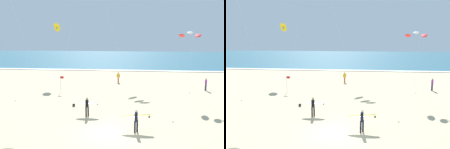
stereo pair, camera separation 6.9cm
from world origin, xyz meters
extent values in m
plane|color=#D1BA8E|center=(0.00, 0.00, 0.00)|extent=(160.00, 160.00, 0.00)
cube|color=#2D6075|center=(0.00, 59.56, 0.04)|extent=(160.00, 60.00, 0.08)
cube|color=white|center=(0.00, 29.86, 0.09)|extent=(160.00, 1.53, 0.01)
cylinder|color=black|center=(-2.44, 3.08, 0.44)|extent=(0.13, 0.13, 0.88)
cylinder|color=black|center=(-2.29, 3.23, 0.44)|extent=(0.13, 0.13, 0.88)
cube|color=black|center=(-2.36, 3.16, 1.18)|extent=(0.20, 0.34, 0.60)
cube|color=white|center=(-2.47, 3.16, 1.22)|extent=(0.01, 0.20, 0.32)
sphere|color=tan|center=(-2.36, 3.16, 1.60)|extent=(0.21, 0.21, 0.21)
cylinder|color=black|center=(-2.36, 2.93, 1.14)|extent=(0.09, 0.09, 0.56)
cylinder|color=black|center=(-2.36, 3.39, 1.29)|extent=(0.09, 0.09, 0.26)
cylinder|color=black|center=(-2.42, 3.48, 1.16)|extent=(0.25, 0.08, 0.14)
ellipsoid|color=white|center=(-2.36, 3.52, 1.12)|extent=(2.03, 0.56, 0.14)
cube|color=#333333|center=(-2.36, 3.52, 1.16)|extent=(1.78, 0.03, 0.07)
cube|color=#262628|center=(-1.51, 3.51, 1.05)|extent=(0.12, 0.01, 0.14)
cylinder|color=black|center=(1.74, 0.24, 0.44)|extent=(0.13, 0.13, 0.88)
cylinder|color=black|center=(1.91, 0.40, 0.44)|extent=(0.13, 0.13, 0.88)
cube|color=black|center=(1.82, 0.32, 1.18)|extent=(0.21, 0.34, 0.60)
cube|color=blue|center=(1.72, 0.32, 1.22)|extent=(0.02, 0.20, 0.32)
sphere|color=beige|center=(1.82, 0.32, 1.60)|extent=(0.21, 0.21, 0.21)
cylinder|color=black|center=(1.83, 0.09, 1.14)|extent=(0.09, 0.09, 0.56)
cylinder|color=black|center=(1.82, 0.55, 1.29)|extent=(0.09, 0.09, 0.26)
cylinder|color=black|center=(1.75, 0.64, 1.16)|extent=(0.25, 0.09, 0.14)
ellipsoid|color=#EFD14C|center=(1.81, 0.68, 1.12)|extent=(2.29, 0.57, 0.26)
cube|color=#333333|center=(1.81, 0.68, 1.16)|extent=(2.00, 0.07, 0.17)
cube|color=#262628|center=(2.77, 0.70, 1.05)|extent=(0.12, 0.01, 0.14)
cone|color=yellow|center=(-9.90, 17.97, 8.21)|extent=(1.39, 1.03, 1.28)
cube|color=#2D99DB|center=(-9.90, 17.97, 8.07)|extent=(0.23, 0.43, 0.24)
cylinder|color=silver|center=(-8.59, 17.31, 4.02)|extent=(2.64, 1.32, 7.85)
cylinder|color=brown|center=(-7.28, 16.66, 0.05)|extent=(0.06, 0.06, 0.10)
cylinder|color=silver|center=(-9.40, 6.90, 5.77)|extent=(3.23, 0.12, 11.34)
cylinder|color=brown|center=(-11.01, 6.95, 0.05)|extent=(0.06, 0.06, 0.10)
ellipsoid|color=red|center=(6.71, 10.43, 6.93)|extent=(0.98, 1.22, 0.52)
ellipsoid|color=white|center=(7.50, 10.11, 7.25)|extent=(0.98, 1.21, 0.20)
ellipsoid|color=red|center=(8.28, 9.79, 6.93)|extent=(0.98, 1.22, 0.52)
cylinder|color=silver|center=(7.93, 11.18, 3.47)|extent=(0.88, 2.16, 6.73)
cylinder|color=brown|center=(8.36, 12.26, 0.05)|extent=(0.06, 0.06, 0.10)
cylinder|color=silver|center=(6.72, 1.73, 2.41)|extent=(3.87, 1.59, 4.62)
cylinder|color=brown|center=(4.79, 2.52, 0.05)|extent=(0.06, 0.06, 0.10)
cylinder|color=silver|center=(-1.50, 19.79, 6.53)|extent=(3.59, 2.57, 12.86)
cylinder|color=brown|center=(-3.29, 18.51, 0.05)|extent=(0.06, 0.06, 0.10)
cylinder|color=#D8593F|center=(-0.77, 18.04, 0.42)|extent=(0.22, 0.22, 0.84)
cube|color=gold|center=(-0.77, 18.04, 1.11)|extent=(0.34, 0.23, 0.54)
sphere|color=tan|center=(-0.77, 18.04, 1.49)|extent=(0.20, 0.20, 0.20)
cylinder|color=gold|center=(-0.98, 18.00, 1.01)|extent=(0.08, 0.08, 0.50)
cylinder|color=gold|center=(-0.56, 18.07, 1.01)|extent=(0.08, 0.08, 0.50)
cylinder|color=#2D334C|center=(10.72, 13.96, 0.42)|extent=(0.22, 0.22, 0.84)
cube|color=purple|center=(10.72, 13.96, 1.11)|extent=(0.32, 0.37, 0.54)
sphere|color=#A87A59|center=(10.72, 13.96, 1.49)|extent=(0.20, 0.20, 0.20)
cylinder|color=purple|center=(10.61, 13.78, 1.01)|extent=(0.08, 0.08, 0.50)
cylinder|color=purple|center=(10.83, 14.14, 1.01)|extent=(0.08, 0.08, 0.50)
cylinder|color=silver|center=(-7.38, 11.12, 1.05)|extent=(0.05, 0.05, 2.10)
cube|color=red|center=(-7.16, 11.12, 1.90)|extent=(0.40, 0.02, 0.28)
sphere|color=black|center=(-4.29, 5.82, 0.14)|extent=(0.28, 0.28, 0.28)
camera|label=1|loc=(1.65, -15.06, 6.82)|focal=36.00mm
camera|label=2|loc=(1.72, -15.05, 6.82)|focal=36.00mm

